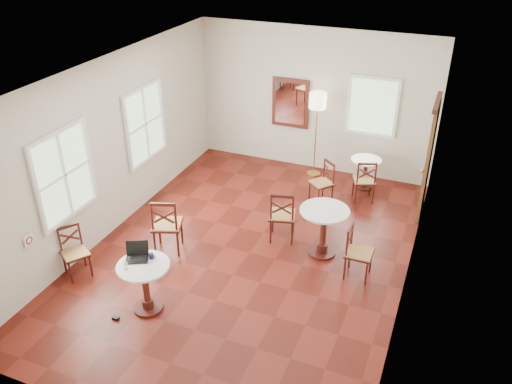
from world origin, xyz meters
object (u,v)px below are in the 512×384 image
chair_near_b (75,252)px  chair_back_a (364,180)px  mouse (132,258)px  power_adapter (116,318)px  laptop (137,254)px  navy_mug (152,256)px  cafe_table_mid (324,227)px  chair_back_b (322,183)px  chair_mid_a (282,215)px  chair_mid_b (358,252)px  cafe_table_back (365,170)px  chair_near_a (167,225)px  floor_lamp (317,106)px  water_glass (126,266)px  cafe_table_near (145,282)px

chair_near_b → chair_back_a: size_ratio=0.94×
mouse → power_adapter: mouse is taller
laptop → navy_mug: laptop is taller
cafe_table_mid → chair_back_b: bearing=106.1°
chair_back_a → power_adapter: (-2.49, -4.60, -0.42)m
cafe_table_mid → chair_mid_a: 0.77m
chair_mid_b → cafe_table_mid: bearing=60.5°
cafe_table_back → chair_mid_b: 2.93m
chair_near_a → cafe_table_back: bearing=-146.9°
floor_lamp → navy_mug: (-0.95, -4.77, -0.71)m
chair_mid_b → power_adapter: (-2.88, -2.23, -0.42)m
chair_mid_b → chair_back_b: size_ratio=1.06×
chair_mid_a → floor_lamp: floor_lamp is taller
chair_near_a → chair_mid_b: size_ratio=1.14×
water_glass → chair_mid_a: bearing=62.3°
chair_mid_b → water_glass: 3.43m
cafe_table_back → water_glass: size_ratio=6.35×
cafe_table_back → navy_mug: 5.04m
cafe_table_mid → laptop: 2.99m
chair_mid_b → water_glass: chair_mid_b is taller
cafe_table_mid → laptop: (-2.10, -2.11, 0.31)m
cafe_table_near → floor_lamp: floor_lamp is taller
cafe_table_near → water_glass: 0.41m
laptop → navy_mug: (0.20, 0.05, -0.02)m
chair_near_b → water_glass: 1.42m
cafe_table_near → chair_mid_a: chair_mid_a is taller
cafe_table_back → chair_near_b: 5.71m
chair_mid_a → chair_back_a: chair_mid_a is taller
cafe_table_back → laptop: laptop is taller
chair_mid_a → mouse: size_ratio=9.57×
laptop → water_glass: bearing=-116.5°
chair_mid_b → cafe_table_near: bearing=126.1°
navy_mug → chair_near_a: bearing=112.4°
floor_lamp → chair_back_a: bearing=-30.5°
chair_back_b → mouse: 4.20m
chair_back_a → mouse: 4.83m
navy_mug → power_adapter: bearing=-122.3°
cafe_table_mid → power_adapter: cafe_table_mid is taller
cafe_table_near → chair_mid_b: chair_mid_b is taller
chair_back_a → floor_lamp: bearing=-51.2°
cafe_table_near → chair_back_b: chair_back_b is taller
chair_back_a → cafe_table_back: bearing=-101.3°
cafe_table_near → navy_mug: (0.03, 0.18, 0.33)m
chair_back_a → laptop: size_ratio=2.25×
power_adapter → cafe_table_back: bearing=64.8°
chair_mid_a → laptop: bearing=44.6°
chair_back_a → mouse: chair_back_a is taller
cafe_table_near → chair_back_b: (1.45, 3.89, -0.06)m
cafe_table_near → chair_mid_b: (2.57, 1.87, -0.04)m
floor_lamp → navy_mug: size_ratio=18.19×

